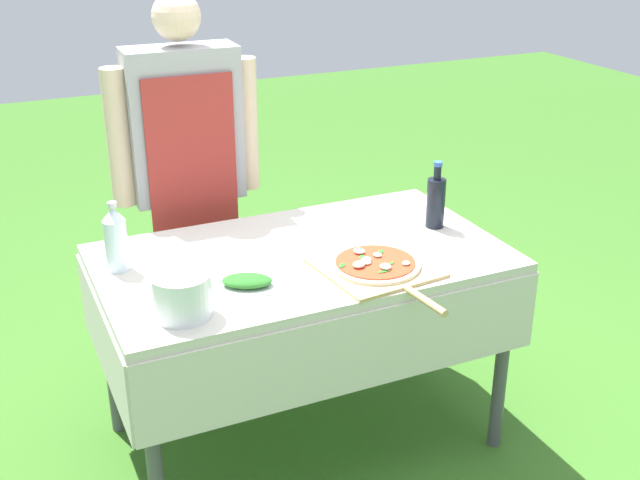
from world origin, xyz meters
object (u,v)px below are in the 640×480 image
person_cook (187,162)px  pizza_on_peel (377,267)px  water_bottle (116,238)px  herb_container (247,282)px  prep_table (302,278)px  oil_bottle (436,201)px  mixing_tub (182,295)px

person_cook → pizza_on_peel: 0.97m
water_bottle → herb_container: 0.47m
prep_table → water_bottle: size_ratio=5.91×
oil_bottle → herb_container: size_ratio=1.15×
herb_container → mixing_tub: mixing_tub is taller
prep_table → person_cook: size_ratio=0.88×
prep_table → herb_container: (-0.26, -0.16, 0.11)m
person_cook → pizza_on_peel: bearing=115.8°
person_cook → oil_bottle: person_cook is taller
prep_table → person_cook: bearing=108.3°
mixing_tub → herb_container: bearing=21.3°
prep_table → pizza_on_peel: bearing=-51.9°
prep_table → herb_container: herb_container is taller
pizza_on_peel → oil_bottle: bearing=26.8°
person_cook → herb_container: 0.82m
pizza_on_peel → herb_container: 0.44m
mixing_tub → person_cook: bearing=72.8°
pizza_on_peel → water_bottle: (-0.78, 0.36, 0.10)m
oil_bottle → prep_table: bearing=-177.8°
person_cook → herb_container: (-0.04, -0.81, -0.15)m
prep_table → mixing_tub: bearing=-152.9°
water_bottle → herb_container: bearing=-41.2°
person_cook → mixing_tub: size_ratio=8.97×
person_cook → mixing_tub: bearing=74.5°
mixing_tub → oil_bottle: bearing=14.7°
prep_table → person_cook: 0.73m
person_cook → water_bottle: size_ratio=6.68×
prep_table → oil_bottle: 0.58m
prep_table → oil_bottle: bearing=2.2°
pizza_on_peel → water_bottle: 0.86m
pizza_on_peel → person_cook: bearing=108.0°
prep_table → person_cook: person_cook is taller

